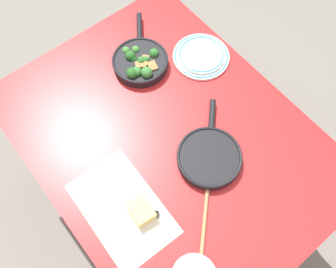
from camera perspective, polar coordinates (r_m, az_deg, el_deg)
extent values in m
plane|color=slate|center=(2.18, 0.00, -9.03)|extent=(14.00, 14.00, 0.00)
cube|color=red|center=(1.48, 0.00, -0.59)|extent=(1.30, 0.99, 0.03)
cylinder|color=#BCBCC1|center=(2.03, -20.41, -0.35)|extent=(0.05, 0.05, 0.74)
cylinder|color=#BCBCC1|center=(2.20, -0.93, 12.57)|extent=(0.05, 0.05, 0.74)
cylinder|color=#BCBCC1|center=(1.91, 22.16, -10.60)|extent=(0.05, 0.05, 0.74)
cylinder|color=black|center=(1.63, -4.23, 10.77)|extent=(0.23, 0.23, 0.04)
torus|color=black|center=(1.61, -4.27, 11.20)|extent=(0.24, 0.24, 0.01)
cylinder|color=black|center=(1.74, -4.39, 15.98)|extent=(0.13, 0.11, 0.02)
cylinder|color=#245B1C|center=(1.63, -3.38, 10.77)|extent=(0.01, 0.01, 0.02)
sphere|color=#2D6B28|center=(1.61, -3.42, 11.19)|extent=(0.03, 0.03, 0.03)
cylinder|color=#245B1C|center=(1.62, -4.07, 10.62)|extent=(0.01, 0.01, 0.02)
sphere|color=#2D6B28|center=(1.61, -4.12, 11.09)|extent=(0.04, 0.04, 0.04)
cylinder|color=#245B1C|center=(1.59, -5.30, 8.86)|extent=(0.01, 0.01, 0.02)
sphere|color=#2D6B28|center=(1.58, -5.36, 9.26)|extent=(0.03, 0.03, 0.03)
cylinder|color=#245B1C|center=(1.64, -2.12, 11.68)|extent=(0.01, 0.01, 0.02)
sphere|color=#2D6B28|center=(1.62, -2.15, 12.22)|extent=(0.04, 0.04, 0.04)
cylinder|color=#205218|center=(1.63, -5.26, 10.88)|extent=(0.01, 0.01, 0.02)
sphere|color=#286023|center=(1.62, -5.32, 11.29)|extent=(0.03, 0.03, 0.03)
cylinder|color=#2C6823|center=(1.58, -3.21, 8.73)|extent=(0.02, 0.02, 0.03)
sphere|color=#387A33|center=(1.56, -3.26, 9.35)|extent=(0.05, 0.05, 0.05)
cylinder|color=#357027|center=(1.66, -6.35, 12.09)|extent=(0.01, 0.01, 0.02)
sphere|color=#428438|center=(1.65, -6.42, 12.53)|extent=(0.03, 0.03, 0.03)
cylinder|color=#2C6823|center=(1.59, -4.72, 8.91)|extent=(0.01, 0.01, 0.02)
sphere|color=#387A33|center=(1.57, -4.79, 9.45)|extent=(0.04, 0.04, 0.04)
cylinder|color=#245B1C|center=(1.64, -5.91, 11.16)|extent=(0.01, 0.01, 0.02)
sphere|color=#2D6B28|center=(1.63, -5.98, 11.57)|extent=(0.03, 0.03, 0.03)
cylinder|color=#205218|center=(1.64, -5.68, 11.23)|extent=(0.02, 0.02, 0.02)
sphere|color=#286023|center=(1.62, -5.77, 11.80)|extent=(0.04, 0.04, 0.04)
cylinder|color=#357027|center=(1.66, -4.89, 12.24)|extent=(0.01, 0.01, 0.02)
sphere|color=#428438|center=(1.65, -4.94, 12.69)|extent=(0.03, 0.03, 0.03)
cylinder|color=#205218|center=(1.58, -5.44, 8.63)|extent=(0.02, 0.02, 0.03)
sphere|color=#286023|center=(1.56, -5.53, 9.22)|extent=(0.05, 0.05, 0.05)
cube|color=#AD7F4C|center=(1.61, -4.16, 10.22)|extent=(0.05, 0.06, 0.04)
cube|color=#9E703D|center=(1.61, -3.99, 10.33)|extent=(0.05, 0.05, 0.04)
cube|color=#9E703D|center=(1.62, -3.43, 11.08)|extent=(0.05, 0.05, 0.03)
cube|color=#9E703D|center=(1.65, -2.20, 12.25)|extent=(0.03, 0.03, 0.02)
cube|color=#AD7F4C|center=(1.62, -4.14, 10.79)|extent=(0.03, 0.04, 0.03)
cube|color=#9E703D|center=(1.60, -2.36, 10.04)|extent=(0.05, 0.05, 0.04)
cylinder|color=black|center=(1.42, 6.28, -3.70)|extent=(0.24, 0.24, 0.04)
torus|color=black|center=(1.40, 6.35, -3.42)|extent=(0.25, 0.25, 0.01)
cylinder|color=black|center=(1.49, 6.74, 2.99)|extent=(0.11, 0.11, 0.02)
cylinder|color=#E5CC60|center=(1.42, 6.28, -3.69)|extent=(0.20, 0.20, 0.02)
cylinder|color=#A87A4C|center=(1.36, 5.70, -11.81)|extent=(0.24, 0.25, 0.02)
ellipsoid|color=#A87A4C|center=(1.42, 6.39, -4.46)|extent=(0.07, 0.07, 0.02)
cube|color=silver|center=(1.38, -6.96, -11.20)|extent=(0.40, 0.26, 0.00)
cube|color=silver|center=(1.38, -7.96, -11.19)|extent=(0.12, 0.11, 0.01)
cylinder|color=black|center=(1.35, -3.30, -11.87)|extent=(0.08, 0.08, 0.02)
cube|color=#EACC66|center=(1.34, -4.09, -11.56)|extent=(0.10, 0.08, 0.05)
cylinder|color=silver|center=(1.67, 5.07, 11.67)|extent=(0.25, 0.25, 0.01)
torus|color=#4C9EB7|center=(1.66, 5.08, 11.79)|extent=(0.23, 0.23, 0.01)
cylinder|color=silver|center=(1.66, 5.10, 11.92)|extent=(0.20, 0.20, 0.01)
torus|color=#4C9EB7|center=(1.65, 5.12, 12.05)|extent=(0.19, 0.19, 0.01)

